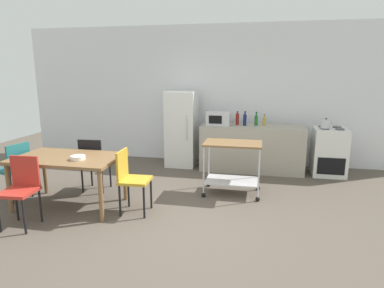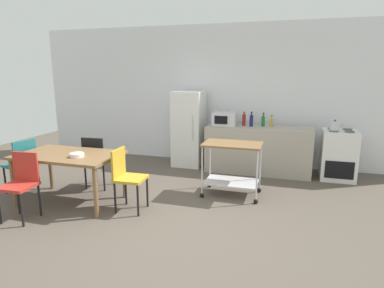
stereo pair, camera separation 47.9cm
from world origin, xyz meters
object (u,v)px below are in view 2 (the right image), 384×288
object	(u,v)px
chair_teal	(22,163)
bottle_soy_sauce	(251,120)
bottle_sparkling_water	(244,120)
chair_black	(97,158)
bottle_sesame_oil	(263,121)
refrigerator	(189,129)
microwave	(225,119)
dining_table	(69,159)
chair_red	(21,181)
kitchen_cart	(232,160)
kettle	(335,126)
bottle_vinegar	(271,122)
fruit_bowl	(77,155)
chair_mustard	(127,175)
stove_oven	(338,155)

from	to	relation	value
chair_teal	bottle_soy_sauce	bearing A→B (deg)	138.58
bottle_sparkling_water	chair_black	bearing A→B (deg)	-140.57
chair_teal	bottle_sesame_oil	world-z (taller)	bottle_sesame_oil
refrigerator	microwave	bearing A→B (deg)	-7.93
dining_table	chair_teal	bearing A→B (deg)	175.95
chair_red	kitchen_cart	distance (m)	3.02
dining_table	chair_black	xyz separation A→B (m)	(0.05, 0.64, -0.15)
chair_teal	microwave	size ratio (longest dim) A/B	1.93
chair_red	bottle_soy_sauce	distance (m)	4.07
microwave	chair_teal	bearing A→B (deg)	-140.92
refrigerator	bottle_sparkling_water	distance (m)	1.17
dining_table	kettle	xyz separation A→B (m)	(3.87, 2.29, 0.33)
dining_table	bottle_soy_sauce	xyz separation A→B (m)	(2.38, 2.38, 0.35)
bottle_vinegar	fruit_bowl	size ratio (longest dim) A/B	1.12
microwave	bottle_sparkling_water	distance (m)	0.38
chair_red	kettle	xyz separation A→B (m)	(4.12, 2.96, 0.48)
kettle	bottle_vinegar	bearing A→B (deg)	171.25
chair_mustard	bottle_soy_sauce	xyz separation A→B (m)	(1.43, 2.40, 0.50)
chair_mustard	microwave	xyz separation A→B (m)	(0.91, 2.38, 0.51)
kitchen_cart	bottle_vinegar	bearing A→B (deg)	71.74
chair_black	fruit_bowl	bearing A→B (deg)	100.29
bottle_sparkling_water	chair_mustard	bearing A→B (deg)	-117.44
refrigerator	bottle_vinegar	xyz separation A→B (m)	(1.67, -0.01, 0.21)
chair_mustard	kettle	xyz separation A→B (m)	(2.91, 2.31, 0.48)
chair_red	refrigerator	distance (m)	3.42
fruit_bowl	chair_teal	bearing A→B (deg)	171.19
kitchen_cart	bottle_sparkling_water	bearing A→B (deg)	91.58
microwave	bottle_soy_sauce	size ratio (longest dim) A/B	1.60
chair_red	microwave	world-z (taller)	microwave
bottle_sparkling_water	bottle_vinegar	distance (m)	0.53
dining_table	stove_oven	xyz separation A→B (m)	(3.99, 2.39, -0.22)
bottle_sesame_oil	kettle	bearing A→B (deg)	-7.34
bottle_sesame_oil	refrigerator	bearing A→B (deg)	179.37
chair_black	bottle_sesame_oil	distance (m)	3.16
chair_red	bottle_soy_sauce	xyz separation A→B (m)	(2.64, 3.06, 0.50)
bottle_vinegar	fruit_bowl	world-z (taller)	bottle_vinegar
chair_black	bottle_vinegar	distance (m)	3.29
dining_table	chair_black	distance (m)	0.66
bottle_sparkling_water	dining_table	bearing A→B (deg)	-132.49
dining_table	bottle_sparkling_water	size ratio (longest dim) A/B	5.50
chair_red	chair_black	bearing A→B (deg)	72.99
chair_black	refrigerator	bearing A→B (deg)	-122.91
refrigerator	fruit_bowl	world-z (taller)	refrigerator
dining_table	kitchen_cart	distance (m)	2.48
bottle_sesame_oil	chair_red	bearing A→B (deg)	-132.40
dining_table	bottle_soy_sauce	world-z (taller)	bottle_soy_sauce
bottle_sparkling_water	fruit_bowl	size ratio (longest dim) A/B	1.37
stove_oven	chair_red	bearing A→B (deg)	-144.17
chair_mustard	bottle_sesame_oil	distance (m)	3.01
kettle	kitchen_cart	bearing A→B (deg)	-140.85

